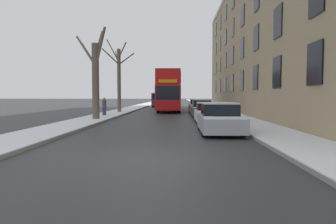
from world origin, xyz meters
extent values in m
plane|color=#303335|center=(0.00, 0.00, 0.00)|extent=(320.00, 320.00, 0.00)
cube|color=gray|center=(-5.37, 53.00, 0.07)|extent=(2.62, 130.00, 0.13)
cube|color=white|center=(-5.37, 53.00, 0.15)|extent=(2.60, 130.00, 0.03)
cube|color=gray|center=(5.37, 53.00, 0.07)|extent=(2.62, 130.00, 0.13)
cube|color=white|center=(5.37, 53.00, 0.15)|extent=(2.60, 130.00, 0.03)
cube|color=tan|center=(11.18, 21.07, 7.19)|extent=(9.00, 43.85, 14.39)
cube|color=black|center=(6.65, 4.19, 3.17)|extent=(0.08, 1.40, 1.80)
cube|color=black|center=(6.65, 9.01, 3.17)|extent=(0.08, 1.40, 1.80)
cube|color=black|center=(6.65, 13.84, 3.17)|extent=(0.08, 1.40, 1.80)
cube|color=black|center=(6.65, 18.66, 3.17)|extent=(0.08, 1.40, 1.80)
cube|color=black|center=(6.65, 23.48, 3.17)|extent=(0.08, 1.40, 1.80)
cube|color=black|center=(6.65, 28.31, 3.17)|extent=(0.08, 1.40, 1.80)
cube|color=black|center=(6.65, 33.13, 3.17)|extent=(0.08, 1.40, 1.80)
cube|color=black|center=(6.65, 37.95, 3.17)|extent=(0.08, 1.40, 1.80)
cube|color=black|center=(6.65, 9.01, 6.04)|extent=(0.08, 1.40, 1.80)
cube|color=black|center=(6.65, 13.84, 6.04)|extent=(0.08, 1.40, 1.80)
cube|color=black|center=(6.65, 18.66, 6.04)|extent=(0.08, 1.40, 1.80)
cube|color=black|center=(6.65, 23.48, 6.04)|extent=(0.08, 1.40, 1.80)
cube|color=black|center=(6.65, 28.31, 6.04)|extent=(0.08, 1.40, 1.80)
cube|color=black|center=(6.65, 33.13, 6.04)|extent=(0.08, 1.40, 1.80)
cube|color=black|center=(6.65, 37.95, 6.04)|extent=(0.08, 1.40, 1.80)
cube|color=black|center=(6.65, 18.66, 8.92)|extent=(0.08, 1.40, 1.80)
cube|color=black|center=(6.65, 23.48, 8.92)|extent=(0.08, 1.40, 1.80)
cube|color=black|center=(6.65, 28.31, 8.92)|extent=(0.08, 1.40, 1.80)
cube|color=black|center=(6.65, 33.13, 8.92)|extent=(0.08, 1.40, 1.80)
cube|color=black|center=(6.65, 37.95, 8.92)|extent=(0.08, 1.40, 1.80)
cube|color=black|center=(6.65, 23.48, 11.80)|extent=(0.08, 1.40, 1.80)
cube|color=black|center=(6.65, 28.31, 11.80)|extent=(0.08, 1.40, 1.80)
cube|color=black|center=(6.65, 33.13, 11.80)|extent=(0.08, 1.40, 1.80)
cube|color=black|center=(6.65, 37.95, 11.80)|extent=(0.08, 1.40, 1.80)
cylinder|color=brown|center=(-4.98, 12.75, 2.78)|extent=(0.50, 0.50, 5.55)
cylinder|color=brown|center=(-4.90, 13.46, 5.64)|extent=(0.37, 1.58, 2.15)
cylinder|color=brown|center=(-4.52, 12.33, 5.16)|extent=(1.16, 1.08, 2.76)
cylinder|color=brown|center=(-5.86, 13.43, 5.14)|extent=(1.96, 1.59, 2.43)
cylinder|color=brown|center=(-5.16, 22.08, 3.30)|extent=(0.36, 0.36, 6.60)
cylinder|color=brown|center=(-5.58, 23.32, 5.73)|extent=(0.98, 2.59, 2.07)
cylinder|color=brown|center=(-4.72, 21.75, 6.43)|extent=(1.04, 0.83, 1.52)
cylinder|color=brown|center=(-4.51, 22.95, 5.69)|extent=(1.43, 1.86, 1.47)
cylinder|color=brown|center=(-5.80, 21.27, 5.70)|extent=(1.44, 1.76, 1.47)
cylinder|color=brown|center=(-5.85, 22.45, 6.47)|extent=(1.54, 0.91, 2.50)
cube|color=red|center=(-0.10, 26.48, 1.60)|extent=(2.57, 11.22, 2.53)
cube|color=red|center=(-0.10, 26.48, 3.63)|extent=(2.52, 10.99, 1.52)
cube|color=#B31212|center=(-0.10, 26.48, 4.45)|extent=(2.52, 10.99, 0.12)
cube|color=black|center=(-0.10, 26.48, 2.09)|extent=(2.60, 9.87, 1.31)
cube|color=black|center=(-0.10, 26.48, 3.71)|extent=(2.60, 9.87, 1.16)
cube|color=black|center=(-0.10, 20.89, 2.09)|extent=(2.32, 0.06, 1.38)
cube|color=orange|center=(-0.10, 20.88, 3.25)|extent=(1.80, 0.05, 0.32)
cylinder|color=black|center=(-1.21, 23.11, 0.53)|extent=(0.30, 1.07, 1.07)
cylinder|color=black|center=(1.02, 23.11, 0.53)|extent=(0.30, 1.07, 1.07)
cylinder|color=black|center=(-1.21, 29.62, 0.53)|extent=(0.30, 1.07, 1.07)
cylinder|color=black|center=(1.02, 29.62, 0.53)|extent=(0.30, 1.07, 1.07)
cube|color=#9EA3AD|center=(2.96, 5.89, 0.51)|extent=(1.90, 4.27, 0.67)
cube|color=black|center=(2.96, 6.06, 1.13)|extent=(1.63, 2.13, 0.58)
cube|color=white|center=(2.96, 6.06, 1.45)|extent=(1.59, 2.03, 0.06)
cube|color=white|center=(2.96, 4.38, 0.86)|extent=(1.71, 1.11, 0.05)
cylinder|color=black|center=(2.12, 4.61, 0.33)|extent=(0.20, 0.66, 0.66)
cylinder|color=black|center=(3.80, 4.61, 0.33)|extent=(0.20, 0.66, 0.66)
cylinder|color=black|center=(2.12, 7.17, 0.33)|extent=(0.20, 0.66, 0.66)
cylinder|color=black|center=(3.80, 7.17, 0.33)|extent=(0.20, 0.66, 0.66)
cube|color=silver|center=(2.96, 11.28, 0.49)|extent=(1.72, 4.15, 0.65)
cube|color=black|center=(2.96, 11.45, 1.06)|extent=(1.48, 2.07, 0.49)
cube|color=white|center=(2.96, 11.45, 1.34)|extent=(1.45, 1.97, 0.07)
cube|color=white|center=(2.96, 9.81, 0.84)|extent=(1.55, 1.08, 0.06)
cylinder|color=black|center=(2.21, 10.04, 0.31)|extent=(0.20, 0.62, 0.62)
cylinder|color=black|center=(3.71, 10.04, 0.31)|extent=(0.20, 0.62, 0.62)
cylinder|color=black|center=(2.21, 12.53, 0.31)|extent=(0.20, 0.62, 0.62)
cylinder|color=black|center=(3.71, 12.53, 0.31)|extent=(0.20, 0.62, 0.62)
cube|color=#474C56|center=(2.96, 17.34, 0.50)|extent=(1.74, 4.50, 0.67)
cube|color=black|center=(2.96, 17.52, 1.13)|extent=(1.49, 2.25, 0.59)
cube|color=white|center=(2.96, 17.52, 1.45)|extent=(1.46, 2.14, 0.04)
cube|color=white|center=(2.96, 15.74, 0.85)|extent=(1.56, 1.18, 0.03)
cylinder|color=black|center=(2.20, 15.98, 0.33)|extent=(0.20, 0.66, 0.66)
cylinder|color=black|center=(3.72, 15.98, 0.33)|extent=(0.20, 0.66, 0.66)
cylinder|color=black|center=(2.20, 18.69, 0.33)|extent=(0.20, 0.66, 0.66)
cylinder|color=black|center=(3.72, 18.69, 0.33)|extent=(0.20, 0.66, 0.66)
cube|color=#9EA3AD|center=(2.96, 22.93, 0.52)|extent=(1.72, 4.18, 0.70)
cube|color=black|center=(2.96, 23.10, 1.13)|extent=(1.48, 2.09, 0.52)
cube|color=white|center=(2.96, 23.10, 1.43)|extent=(1.44, 1.98, 0.07)
cube|color=white|center=(2.96, 21.45, 0.90)|extent=(1.55, 1.09, 0.06)
cylinder|color=black|center=(2.21, 21.68, 0.32)|extent=(0.20, 0.64, 0.64)
cylinder|color=black|center=(3.71, 21.68, 0.32)|extent=(0.20, 0.64, 0.64)
cylinder|color=black|center=(2.21, 24.19, 0.32)|extent=(0.20, 0.64, 0.64)
cylinder|color=black|center=(3.71, 24.19, 0.32)|extent=(0.20, 0.64, 0.64)
cube|color=#333842|center=(-2.20, 39.42, 1.21)|extent=(1.94, 5.33, 1.98)
cube|color=black|center=(-2.20, 36.78, 1.67)|extent=(1.71, 0.06, 0.87)
cylinder|color=black|center=(-3.05, 37.72, 0.34)|extent=(0.22, 0.68, 0.68)
cylinder|color=black|center=(-1.35, 37.72, 0.34)|extent=(0.22, 0.68, 0.68)
cylinder|color=black|center=(-3.05, 41.13, 0.34)|extent=(0.22, 0.68, 0.68)
cylinder|color=black|center=(-1.35, 41.13, 0.34)|extent=(0.22, 0.68, 0.68)
cylinder|color=navy|center=(-5.27, 16.57, 0.39)|extent=(0.17, 0.17, 0.78)
cylinder|color=navy|center=(-5.42, 16.63, 0.39)|extent=(0.17, 0.17, 0.78)
cylinder|color=#47474C|center=(-5.35, 16.60, 1.12)|extent=(0.36, 0.36, 0.68)
sphere|color=tan|center=(-5.35, 16.60, 1.57)|extent=(0.22, 0.22, 0.22)
camera|label=1|loc=(0.98, -8.58, 1.83)|focal=32.00mm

